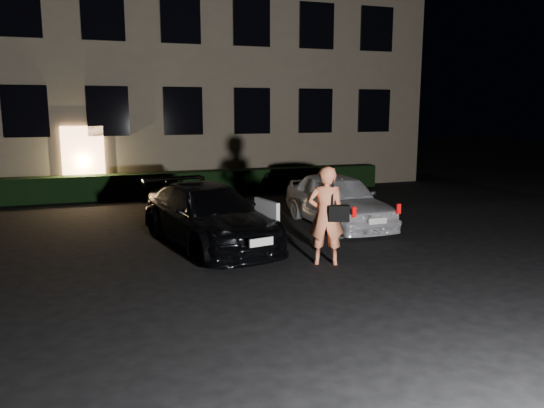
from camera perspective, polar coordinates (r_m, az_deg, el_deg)
name	(u,v)px	position (r m, az deg, el deg)	size (l,w,h in m)	color
ground	(292,284)	(9.58, 2.19, -8.61)	(80.00, 80.00, 0.00)	black
building	(165,39)	(23.84, -11.46, 17.04)	(20.00, 8.11, 12.00)	#776655
hedge	(187,183)	(19.41, -9.09, 2.21)	(15.00, 0.70, 0.85)	black
sedan	(209,215)	(12.19, -6.85, -1.22)	(2.84, 5.03, 1.38)	black
hatch	(338,200)	(14.18, 7.10, 0.47)	(1.72, 4.17, 1.41)	silver
man	(326,215)	(10.58, 5.85, -1.23)	(0.85, 0.72, 1.99)	#FE8758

